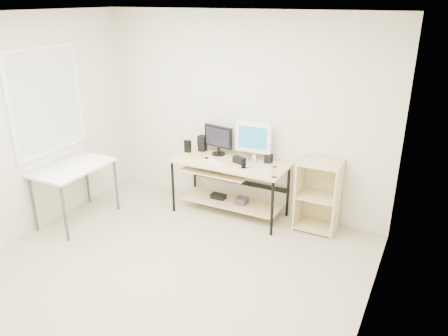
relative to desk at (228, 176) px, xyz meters
name	(u,v)px	position (x,y,z in m)	size (l,w,h in m)	color
room	(142,157)	(-0.11, -1.62, 0.78)	(4.01, 4.01, 2.62)	#BAAF8F
desk	(228,176)	(0.00, 0.00, 0.00)	(1.50, 0.65, 0.75)	beige
side_table	(74,172)	(-1.65, -1.06, 0.13)	(0.60, 1.00, 0.75)	white
shelf_unit	(319,195)	(1.18, 0.16, -0.09)	(0.50, 0.40, 0.90)	beige
black_monitor	(218,138)	(-0.23, 0.16, 0.44)	(0.44, 0.18, 0.40)	black
white_imac	(253,138)	(0.26, 0.19, 0.51)	(0.48, 0.15, 0.51)	silver
keyboard	(214,161)	(-0.15, -0.11, 0.22)	(0.37, 0.10, 0.01)	white
mouse	(248,165)	(0.32, -0.07, 0.23)	(0.07, 0.11, 0.04)	#A8A8AD
center_speaker	(239,160)	(0.16, -0.01, 0.25)	(0.17, 0.08, 0.09)	black
speaker_left	(202,143)	(-0.50, 0.20, 0.33)	(0.11, 0.11, 0.22)	black
speaker_right	(268,159)	(0.48, 0.19, 0.27)	(0.09, 0.09, 0.11)	black
audio_controller	(188,146)	(-0.65, 0.06, 0.30)	(0.09, 0.05, 0.17)	black
volume_puck	(207,158)	(-0.29, -0.07, 0.22)	(0.05, 0.05, 0.02)	black
smartphone	(245,166)	(0.27, -0.09, 0.22)	(0.07, 0.13, 0.01)	black
coaster	(274,177)	(0.72, -0.24, 0.21)	(0.08, 0.08, 0.01)	#AB7E4D
drinking_glass	(274,172)	(0.72, -0.24, 0.28)	(0.06, 0.06, 0.13)	white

